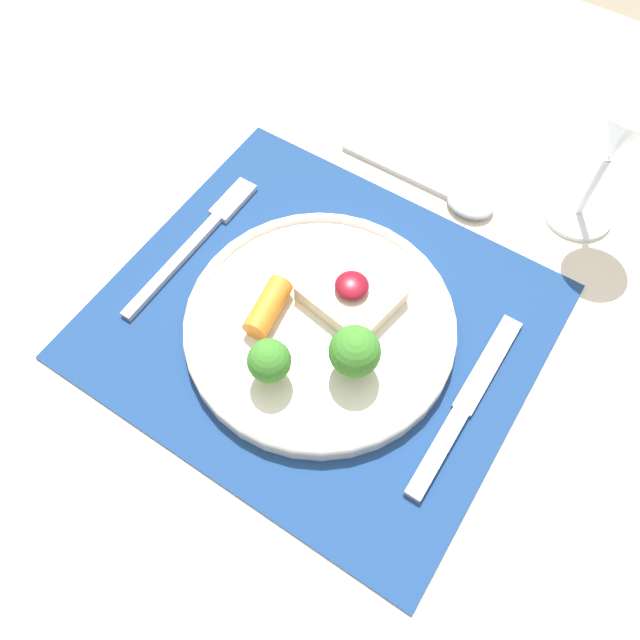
{
  "coord_description": "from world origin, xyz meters",
  "views": [
    {
      "loc": [
        0.17,
        -0.26,
        1.29
      ],
      "look_at": [
        0.01,
        -0.01,
        0.75
      ],
      "focal_mm": 35.0,
      "sensor_mm": 36.0,
      "label": 1
    }
  ],
  "objects_px": {
    "fork": "(201,236)",
    "wine_glass_near": "(618,142)",
    "knife": "(459,415)",
    "spoon": "(455,196)",
    "dinner_plate": "(321,324)"
  },
  "relations": [
    {
      "from": "spoon",
      "to": "wine_glass_near",
      "type": "height_order",
      "value": "wine_glass_near"
    },
    {
      "from": "knife",
      "to": "wine_glass_near",
      "type": "bearing_deg",
      "value": 91.62
    },
    {
      "from": "fork",
      "to": "spoon",
      "type": "xyz_separation_m",
      "value": [
        0.21,
        0.2,
        0.0
      ]
    },
    {
      "from": "knife",
      "to": "wine_glass_near",
      "type": "xyz_separation_m",
      "value": [
        0.0,
        0.29,
        0.11
      ]
    },
    {
      "from": "fork",
      "to": "wine_glass_near",
      "type": "relative_size",
      "value": 1.34
    },
    {
      "from": "dinner_plate",
      "to": "fork",
      "type": "bearing_deg",
      "value": 171.42
    },
    {
      "from": "spoon",
      "to": "dinner_plate",
      "type": "bearing_deg",
      "value": -102.04
    },
    {
      "from": "dinner_plate",
      "to": "fork",
      "type": "relative_size",
      "value": 1.28
    },
    {
      "from": "knife",
      "to": "spoon",
      "type": "relative_size",
      "value": 1.09
    },
    {
      "from": "dinner_plate",
      "to": "fork",
      "type": "distance_m",
      "value": 0.18
    },
    {
      "from": "fork",
      "to": "knife",
      "type": "distance_m",
      "value": 0.33
    },
    {
      "from": "knife",
      "to": "spoon",
      "type": "height_order",
      "value": "spoon"
    },
    {
      "from": "fork",
      "to": "knife",
      "type": "height_order",
      "value": "knife"
    },
    {
      "from": "knife",
      "to": "wine_glass_near",
      "type": "distance_m",
      "value": 0.31
    },
    {
      "from": "wine_glass_near",
      "to": "knife",
      "type": "bearing_deg",
      "value": -90.59
    }
  ]
}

